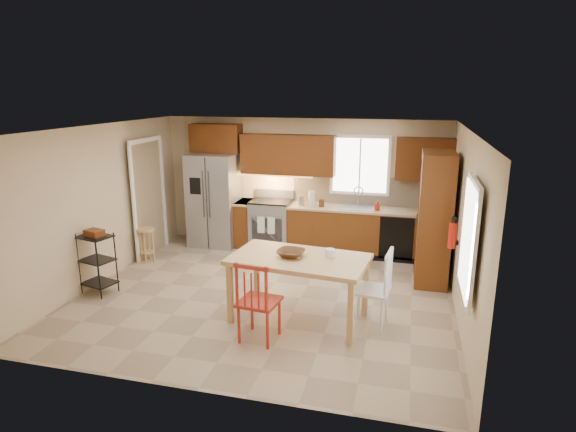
% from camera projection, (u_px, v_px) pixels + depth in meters
% --- Properties ---
extents(floor, '(5.50, 5.50, 0.00)m').
position_uv_depth(floor, '(266.00, 294.00, 7.33)').
color(floor, tan).
rests_on(floor, ground).
extents(ceiling, '(5.50, 5.00, 0.02)m').
position_uv_depth(ceiling, '(264.00, 128.00, 6.69)').
color(ceiling, silver).
rests_on(ceiling, ground).
extents(wall_back, '(5.50, 0.02, 2.50)m').
position_uv_depth(wall_back, '(303.00, 183.00, 9.35)').
color(wall_back, '#CCB793').
rests_on(wall_back, ground).
extents(wall_front, '(5.50, 0.02, 2.50)m').
position_uv_depth(wall_front, '(190.00, 279.00, 4.67)').
color(wall_front, '#CCB793').
rests_on(wall_front, ground).
extents(wall_left, '(0.02, 5.00, 2.50)m').
position_uv_depth(wall_left, '(100.00, 204.00, 7.66)').
color(wall_left, '#CCB793').
rests_on(wall_left, ground).
extents(wall_right, '(0.02, 5.00, 2.50)m').
position_uv_depth(wall_right, '(464.00, 228.00, 6.35)').
color(wall_right, '#CCB793').
rests_on(wall_right, ground).
extents(refrigerator, '(0.92, 0.75, 1.82)m').
position_uv_depth(refrigerator, '(214.00, 200.00, 9.49)').
color(refrigerator, gray).
rests_on(refrigerator, floor).
extents(range_stove, '(0.76, 0.63, 0.92)m').
position_uv_depth(range_stove, '(271.00, 225.00, 9.39)').
color(range_stove, gray).
rests_on(range_stove, floor).
extents(base_cabinet_narrow, '(0.30, 0.60, 0.90)m').
position_uv_depth(base_cabinet_narrow, '(245.00, 223.00, 9.54)').
color(base_cabinet_narrow, '#583110').
rests_on(base_cabinet_narrow, floor).
extents(base_cabinet_run, '(2.92, 0.60, 0.90)m').
position_uv_depth(base_cabinet_run, '(366.00, 232.00, 8.97)').
color(base_cabinet_run, '#583110').
rests_on(base_cabinet_run, floor).
extents(dishwasher, '(0.60, 0.02, 0.78)m').
position_uv_depth(dishwasher, '(396.00, 239.00, 8.56)').
color(dishwasher, black).
rests_on(dishwasher, floor).
extents(backsplash, '(2.92, 0.03, 0.55)m').
position_uv_depth(backsplash, '(369.00, 191.00, 9.05)').
color(backsplash, beige).
rests_on(backsplash, wall_back).
extents(upper_over_fridge, '(1.00, 0.35, 0.55)m').
position_uv_depth(upper_over_fridge, '(216.00, 138.00, 9.37)').
color(upper_over_fridge, '#53270D').
rests_on(upper_over_fridge, wall_back).
extents(upper_left_block, '(1.80, 0.35, 0.75)m').
position_uv_depth(upper_left_block, '(288.00, 155.00, 9.10)').
color(upper_left_block, '#53270D').
rests_on(upper_left_block, wall_back).
extents(upper_right_block, '(1.00, 0.35, 0.75)m').
position_uv_depth(upper_right_block, '(425.00, 159.00, 8.50)').
color(upper_right_block, '#53270D').
rests_on(upper_right_block, wall_back).
extents(window_back, '(1.12, 0.04, 1.12)m').
position_uv_depth(window_back, '(360.00, 165.00, 8.97)').
color(window_back, white).
rests_on(window_back, wall_back).
extents(sink, '(0.62, 0.46, 0.16)m').
position_uv_depth(sink, '(357.00, 210.00, 8.91)').
color(sink, gray).
rests_on(sink, base_cabinet_run).
extents(undercab_glow, '(1.60, 0.30, 0.01)m').
position_uv_depth(undercab_glow, '(273.00, 175.00, 9.25)').
color(undercab_glow, '#FFBF66').
rests_on(undercab_glow, wall_back).
extents(soap_bottle, '(0.09, 0.09, 0.19)m').
position_uv_depth(soap_bottle, '(378.00, 205.00, 8.69)').
color(soap_bottle, '#B7170C').
rests_on(soap_bottle, base_cabinet_run).
extents(paper_towel, '(0.12, 0.12, 0.28)m').
position_uv_depth(paper_towel, '(311.00, 199.00, 9.02)').
color(paper_towel, silver).
rests_on(paper_towel, base_cabinet_run).
extents(canister_steel, '(0.11, 0.11, 0.18)m').
position_uv_depth(canister_steel, '(301.00, 201.00, 9.08)').
color(canister_steel, gray).
rests_on(canister_steel, base_cabinet_run).
extents(canister_wood, '(0.10, 0.10, 0.14)m').
position_uv_depth(canister_wood, '(322.00, 203.00, 8.96)').
color(canister_wood, '#4D2C14').
rests_on(canister_wood, base_cabinet_run).
extents(pantry, '(0.50, 0.95, 2.10)m').
position_uv_depth(pantry, '(434.00, 218.00, 7.60)').
color(pantry, '#583110').
rests_on(pantry, floor).
extents(fire_extinguisher, '(0.12, 0.12, 0.36)m').
position_uv_depth(fire_extinguisher, '(453.00, 235.00, 6.56)').
color(fire_extinguisher, '#B7170C').
rests_on(fire_extinguisher, wall_right).
extents(window_right, '(0.04, 1.02, 1.32)m').
position_uv_depth(window_right, '(469.00, 239.00, 5.24)').
color(window_right, white).
rests_on(window_right, wall_right).
extents(doorway, '(0.04, 0.95, 2.10)m').
position_uv_depth(doorway, '(148.00, 199.00, 8.91)').
color(doorway, '#8C7A59').
rests_on(doorway, wall_left).
extents(dining_table, '(1.89, 1.21, 0.87)m').
position_uv_depth(dining_table, '(299.00, 289.00, 6.45)').
color(dining_table, tan).
rests_on(dining_table, floor).
extents(chair_red, '(0.55, 0.55, 1.05)m').
position_uv_depth(chair_red, '(259.00, 300.00, 5.90)').
color(chair_red, '#A02618').
rests_on(chair_red, floor).
extents(chair_white, '(0.55, 0.55, 1.05)m').
position_uv_depth(chair_white, '(371.00, 288.00, 6.25)').
color(chair_white, silver).
rests_on(chair_white, floor).
extents(table_bowl, '(0.40, 0.40, 0.09)m').
position_uv_depth(table_bowl, '(291.00, 257.00, 6.36)').
color(table_bowl, '#4D2C14').
rests_on(table_bowl, dining_table).
extents(table_jar, '(0.17, 0.17, 0.17)m').
position_uv_depth(table_jar, '(330.00, 255.00, 6.34)').
color(table_jar, silver).
rests_on(table_jar, dining_table).
extents(bar_stool, '(0.39, 0.39, 0.62)m').
position_uv_depth(bar_stool, '(147.00, 245.00, 8.65)').
color(bar_stool, tan).
rests_on(bar_stool, floor).
extents(utility_cart, '(0.55, 0.48, 0.95)m').
position_uv_depth(utility_cart, '(97.00, 263.00, 7.29)').
color(utility_cart, black).
rests_on(utility_cart, floor).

